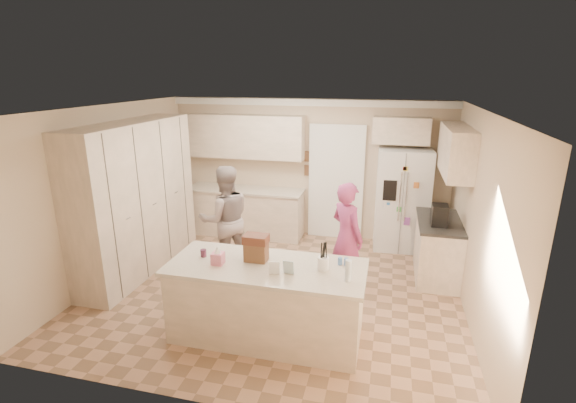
% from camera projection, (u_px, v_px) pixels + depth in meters
% --- Properties ---
extents(floor, '(5.20, 4.60, 0.02)m').
position_uv_depth(floor, '(276.00, 290.00, 6.12)').
color(floor, '#A77D60').
rests_on(floor, ground).
extents(ceiling, '(5.20, 4.60, 0.02)m').
position_uv_depth(ceiling, '(274.00, 108.00, 5.35)').
color(ceiling, white).
rests_on(ceiling, wall_back).
extents(wall_back, '(5.20, 0.02, 2.60)m').
position_uv_depth(wall_back, '(308.00, 169.00, 7.88)').
color(wall_back, beige).
rests_on(wall_back, ground).
extents(wall_front, '(5.20, 0.02, 2.60)m').
position_uv_depth(wall_front, '(203.00, 283.00, 3.59)').
color(wall_front, beige).
rests_on(wall_front, ground).
extents(wall_left, '(0.02, 4.60, 2.60)m').
position_uv_depth(wall_left, '(110.00, 192.00, 6.33)').
color(wall_left, beige).
rests_on(wall_left, ground).
extents(wall_right, '(0.02, 4.60, 2.60)m').
position_uv_depth(wall_right, '(478.00, 220.00, 5.14)').
color(wall_right, beige).
rests_on(wall_right, ground).
extents(crown_back, '(5.20, 0.08, 0.12)m').
position_uv_depth(crown_back, '(308.00, 103.00, 7.47)').
color(crown_back, white).
rests_on(crown_back, wall_back).
extents(pantry_bank, '(0.60, 2.60, 2.35)m').
position_uv_depth(pantry_bank, '(136.00, 198.00, 6.49)').
color(pantry_bank, beige).
rests_on(pantry_bank, floor).
extents(back_base_cab, '(2.20, 0.60, 0.88)m').
position_uv_depth(back_base_cab, '(246.00, 212.00, 8.11)').
color(back_base_cab, beige).
rests_on(back_base_cab, floor).
extents(back_countertop, '(2.24, 0.63, 0.04)m').
position_uv_depth(back_countertop, '(245.00, 190.00, 7.96)').
color(back_countertop, beige).
rests_on(back_countertop, back_base_cab).
extents(back_upper_cab, '(2.20, 0.35, 0.80)m').
position_uv_depth(back_upper_cab, '(246.00, 136.00, 7.79)').
color(back_upper_cab, beige).
rests_on(back_upper_cab, wall_back).
extents(doorway_opening, '(0.90, 0.06, 2.10)m').
position_uv_depth(doorway_opening, '(336.00, 184.00, 7.80)').
color(doorway_opening, black).
rests_on(doorway_opening, floor).
extents(doorway_casing, '(1.02, 0.03, 2.22)m').
position_uv_depth(doorway_casing, '(336.00, 184.00, 7.77)').
color(doorway_casing, white).
rests_on(doorway_casing, floor).
extents(wall_frame_upper, '(0.15, 0.02, 0.20)m').
position_uv_depth(wall_frame_upper, '(309.00, 156.00, 7.76)').
color(wall_frame_upper, brown).
rests_on(wall_frame_upper, wall_back).
extents(wall_frame_lower, '(0.15, 0.02, 0.20)m').
position_uv_depth(wall_frame_lower, '(308.00, 170.00, 7.84)').
color(wall_frame_lower, brown).
rests_on(wall_frame_lower, wall_back).
extents(refrigerator, '(0.94, 0.75, 1.80)m').
position_uv_depth(refrigerator, '(402.00, 199.00, 7.36)').
color(refrigerator, white).
rests_on(refrigerator, floor).
extents(fridge_seam, '(0.02, 0.02, 1.78)m').
position_uv_depth(fridge_seam, '(402.00, 205.00, 7.03)').
color(fridge_seam, gray).
rests_on(fridge_seam, refrigerator).
extents(fridge_dispenser, '(0.22, 0.03, 0.35)m').
position_uv_depth(fridge_dispenser, '(390.00, 190.00, 7.00)').
color(fridge_dispenser, black).
rests_on(fridge_dispenser, refrigerator).
extents(fridge_handle_l, '(0.02, 0.02, 0.85)m').
position_uv_depth(fridge_handle_l, '(400.00, 197.00, 6.98)').
color(fridge_handle_l, silver).
rests_on(fridge_handle_l, refrigerator).
extents(fridge_handle_r, '(0.02, 0.02, 0.85)m').
position_uv_depth(fridge_handle_r, '(406.00, 197.00, 6.96)').
color(fridge_handle_r, silver).
rests_on(fridge_handle_r, refrigerator).
extents(over_fridge_cab, '(0.95, 0.35, 0.45)m').
position_uv_depth(over_fridge_cab, '(401.00, 130.00, 7.09)').
color(over_fridge_cab, beige).
rests_on(over_fridge_cab, wall_back).
extents(right_base_cab, '(0.60, 1.20, 0.88)m').
position_uv_depth(right_base_cab, '(437.00, 250.00, 6.39)').
color(right_base_cab, beige).
rests_on(right_base_cab, floor).
extents(right_countertop, '(0.63, 1.24, 0.04)m').
position_uv_depth(right_countertop, '(440.00, 222.00, 6.26)').
color(right_countertop, '#2D2B28').
rests_on(right_countertop, right_base_cab).
extents(right_upper_cab, '(0.35, 1.50, 0.70)m').
position_uv_depth(right_upper_cab, '(456.00, 151.00, 6.10)').
color(right_upper_cab, beige).
rests_on(right_upper_cab, wall_right).
extents(coffee_maker, '(0.22, 0.28, 0.30)m').
position_uv_depth(coffee_maker, '(439.00, 215.00, 6.03)').
color(coffee_maker, black).
rests_on(coffee_maker, right_countertop).
extents(island_base, '(2.20, 0.90, 0.88)m').
position_uv_depth(island_base, '(267.00, 303.00, 4.92)').
color(island_base, beige).
rests_on(island_base, floor).
extents(island_top, '(2.28, 0.96, 0.05)m').
position_uv_depth(island_top, '(266.00, 267.00, 4.79)').
color(island_top, beige).
rests_on(island_top, island_base).
extents(utensil_crock, '(0.13, 0.13, 0.15)m').
position_uv_depth(utensil_crock, '(323.00, 263.00, 4.66)').
color(utensil_crock, white).
rests_on(utensil_crock, island_top).
extents(tissue_box, '(0.13, 0.13, 0.14)m').
position_uv_depth(tissue_box, '(218.00, 258.00, 4.79)').
color(tissue_box, pink).
rests_on(tissue_box, island_top).
extents(tissue_plume, '(0.08, 0.08, 0.08)m').
position_uv_depth(tissue_plume, '(217.00, 250.00, 4.76)').
color(tissue_plume, white).
rests_on(tissue_plume, tissue_box).
extents(dollhouse_body, '(0.26, 0.18, 0.22)m').
position_uv_depth(dollhouse_body, '(256.00, 252.00, 4.88)').
color(dollhouse_body, brown).
rests_on(dollhouse_body, island_top).
extents(dollhouse_roof, '(0.28, 0.20, 0.10)m').
position_uv_depth(dollhouse_roof, '(256.00, 239.00, 4.83)').
color(dollhouse_roof, '#592D1E').
rests_on(dollhouse_roof, dollhouse_body).
extents(jam_jar, '(0.07, 0.07, 0.09)m').
position_uv_depth(jam_jar, '(203.00, 253.00, 5.00)').
color(jam_jar, '#59263F').
rests_on(jam_jar, island_top).
extents(greeting_card_a, '(0.12, 0.06, 0.16)m').
position_uv_depth(greeting_card_a, '(274.00, 268.00, 4.54)').
color(greeting_card_a, white).
rests_on(greeting_card_a, island_top).
extents(greeting_card_b, '(0.12, 0.05, 0.16)m').
position_uv_depth(greeting_card_b, '(288.00, 267.00, 4.55)').
color(greeting_card_b, silver).
rests_on(greeting_card_b, island_top).
extents(water_bottle, '(0.07, 0.07, 0.24)m').
position_uv_depth(water_bottle, '(348.00, 271.00, 4.39)').
color(water_bottle, silver).
rests_on(water_bottle, island_top).
extents(shaker_salt, '(0.05, 0.05, 0.09)m').
position_uv_depth(shaker_salt, '(340.00, 261.00, 4.78)').
color(shaker_salt, '#4670B0').
rests_on(shaker_salt, island_top).
extents(shaker_pepper, '(0.05, 0.05, 0.09)m').
position_uv_depth(shaker_pepper, '(346.00, 262.00, 4.77)').
color(shaker_pepper, '#4670B0').
rests_on(shaker_pepper, island_top).
extents(teen_boy, '(1.04, 0.99, 1.70)m').
position_uv_depth(teen_boy, '(226.00, 219.00, 6.50)').
color(teen_boy, gray).
rests_on(teen_boy, floor).
extents(teen_girl, '(0.69, 0.68, 1.60)m').
position_uv_depth(teen_girl, '(347.00, 237.00, 5.95)').
color(teen_girl, '#BD3A7C').
rests_on(teen_girl, floor).
extents(fridge_magnets, '(0.76, 0.02, 1.44)m').
position_uv_depth(fridge_magnets, '(402.00, 205.00, 7.02)').
color(fridge_magnets, tan).
rests_on(fridge_magnets, refrigerator).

